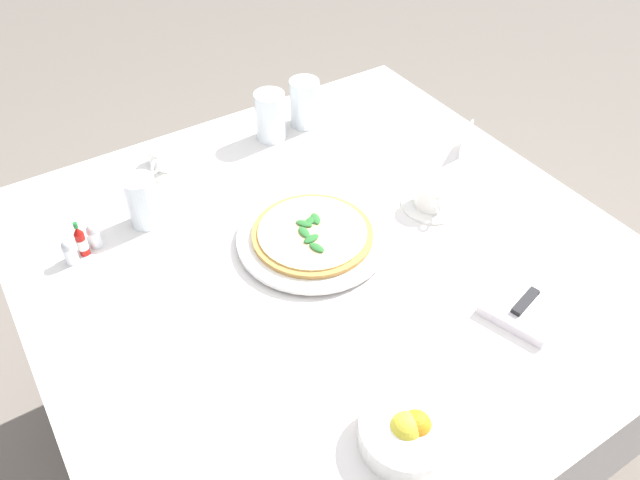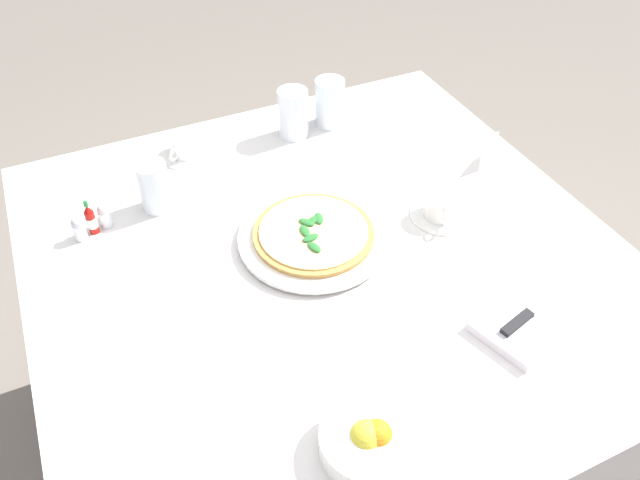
{
  "view_description": "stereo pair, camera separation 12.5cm",
  "coord_description": "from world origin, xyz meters",
  "px_view_note": "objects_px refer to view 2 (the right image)",
  "views": [
    {
      "loc": [
        -0.5,
        -0.75,
        1.63
      ],
      "look_at": [
        -0.0,
        0.02,
        0.77
      ],
      "focal_mm": 34.58,
      "sensor_mm": 36.0,
      "label": 1
    },
    {
      "loc": [
        -0.39,
        -0.81,
        1.63
      ],
      "look_at": [
        -0.0,
        0.02,
        0.77
      ],
      "focal_mm": 34.58,
      "sensor_mm": 36.0,
      "label": 2
    }
  ],
  "objects_px": {
    "pizza_plate": "(314,238)",
    "coffee_cup_left_edge": "(441,206)",
    "water_glass_far_left": "(293,116)",
    "water_glass_back_corner": "(330,104)",
    "hot_sauce_bottle": "(91,220)",
    "citrus_bowl": "(369,440)",
    "menu_card": "(489,151)",
    "salt_shaker": "(105,216)",
    "dinner_knife": "(534,309)",
    "napkin_folded": "(531,315)",
    "pizza": "(314,233)",
    "water_glass_right_edge": "(154,188)",
    "pepper_shaker": "(79,230)",
    "coffee_cup_near_right": "(185,146)"
  },
  "relations": [
    {
      "from": "water_glass_far_left",
      "to": "hot_sauce_bottle",
      "type": "xyz_separation_m",
      "value": [
        -0.53,
        -0.17,
        -0.02
      ]
    },
    {
      "from": "pizza_plate",
      "to": "pizza",
      "type": "relative_size",
      "value": 1.25
    },
    {
      "from": "pizza",
      "to": "menu_card",
      "type": "relative_size",
      "value": 3.18
    },
    {
      "from": "pizza_plate",
      "to": "menu_card",
      "type": "distance_m",
      "value": 0.5
    },
    {
      "from": "citrus_bowl",
      "to": "pepper_shaker",
      "type": "relative_size",
      "value": 2.67
    },
    {
      "from": "water_glass_far_left",
      "to": "napkin_folded",
      "type": "xyz_separation_m",
      "value": [
        0.16,
        -0.74,
        -0.04
      ]
    },
    {
      "from": "coffee_cup_near_right",
      "to": "dinner_knife",
      "type": "bearing_deg",
      "value": -60.51
    },
    {
      "from": "coffee_cup_near_right",
      "to": "pepper_shaker",
      "type": "distance_m",
      "value": 0.35
    },
    {
      "from": "pizza",
      "to": "water_glass_far_left",
      "type": "distance_m",
      "value": 0.41
    },
    {
      "from": "menu_card",
      "to": "pizza",
      "type": "bearing_deg",
      "value": 157.82
    },
    {
      "from": "water_glass_back_corner",
      "to": "salt_shaker",
      "type": "height_order",
      "value": "water_glass_back_corner"
    },
    {
      "from": "coffee_cup_left_edge",
      "to": "hot_sauce_bottle",
      "type": "height_order",
      "value": "hot_sauce_bottle"
    },
    {
      "from": "coffee_cup_near_right",
      "to": "pepper_shaker",
      "type": "height_order",
      "value": "same"
    },
    {
      "from": "coffee_cup_near_right",
      "to": "coffee_cup_left_edge",
      "type": "height_order",
      "value": "coffee_cup_left_edge"
    },
    {
      "from": "pizza",
      "to": "water_glass_back_corner",
      "type": "height_order",
      "value": "water_glass_back_corner"
    },
    {
      "from": "menu_card",
      "to": "citrus_bowl",
      "type": "bearing_deg",
      "value": -170.18
    },
    {
      "from": "napkin_folded",
      "to": "pepper_shaker",
      "type": "bearing_deg",
      "value": 123.93
    },
    {
      "from": "water_glass_back_corner",
      "to": "hot_sauce_bottle",
      "type": "height_order",
      "value": "water_glass_back_corner"
    },
    {
      "from": "water_glass_right_edge",
      "to": "coffee_cup_near_right",
      "type": "bearing_deg",
      "value": 56.45
    },
    {
      "from": "pizza_plate",
      "to": "dinner_knife",
      "type": "xyz_separation_m",
      "value": [
        0.28,
        -0.35,
        0.01
      ]
    },
    {
      "from": "pizza",
      "to": "menu_card",
      "type": "bearing_deg",
      "value": 9.47
    },
    {
      "from": "hot_sauce_bottle",
      "to": "citrus_bowl",
      "type": "bearing_deg",
      "value": -66.66
    },
    {
      "from": "salt_shaker",
      "to": "menu_card",
      "type": "bearing_deg",
      "value": -9.59
    },
    {
      "from": "dinner_knife",
      "to": "citrus_bowl",
      "type": "distance_m",
      "value": 0.41
    },
    {
      "from": "water_glass_far_left",
      "to": "water_glass_back_corner",
      "type": "xyz_separation_m",
      "value": [
        0.1,
        0.01,
        0.0
      ]
    },
    {
      "from": "pizza_plate",
      "to": "coffee_cup_left_edge",
      "type": "xyz_separation_m",
      "value": [
        0.28,
        -0.04,
        0.02
      ]
    },
    {
      "from": "water_glass_back_corner",
      "to": "pizza",
      "type": "bearing_deg",
      "value": -119.54
    },
    {
      "from": "water_glass_far_left",
      "to": "citrus_bowl",
      "type": "relative_size",
      "value": 0.83
    },
    {
      "from": "water_glass_back_corner",
      "to": "water_glass_far_left",
      "type": "bearing_deg",
      "value": -175.61
    },
    {
      "from": "pizza_plate",
      "to": "hot_sauce_bottle",
      "type": "relative_size",
      "value": 3.78
    },
    {
      "from": "water_glass_far_left",
      "to": "salt_shaker",
      "type": "relative_size",
      "value": 2.2
    },
    {
      "from": "water_glass_right_edge",
      "to": "menu_card",
      "type": "height_order",
      "value": "water_glass_right_edge"
    },
    {
      "from": "dinner_knife",
      "to": "menu_card",
      "type": "distance_m",
      "value": 0.49
    },
    {
      "from": "pizza",
      "to": "hot_sauce_bottle",
      "type": "distance_m",
      "value": 0.46
    },
    {
      "from": "hot_sauce_bottle",
      "to": "pizza",
      "type": "bearing_deg",
      "value": -28.4
    },
    {
      "from": "pepper_shaker",
      "to": "salt_shaker",
      "type": "bearing_deg",
      "value": 19.65
    },
    {
      "from": "dinner_knife",
      "to": "citrus_bowl",
      "type": "bearing_deg",
      "value": 179.53
    },
    {
      "from": "water_glass_back_corner",
      "to": "napkin_folded",
      "type": "relative_size",
      "value": 0.5
    },
    {
      "from": "water_glass_back_corner",
      "to": "hot_sauce_bottle",
      "type": "xyz_separation_m",
      "value": [
        -0.63,
        -0.17,
        -0.02
      ]
    },
    {
      "from": "coffee_cup_near_right",
      "to": "pizza",
      "type": "bearing_deg",
      "value": -69.49
    },
    {
      "from": "coffee_cup_left_edge",
      "to": "dinner_knife",
      "type": "distance_m",
      "value": 0.31
    },
    {
      "from": "hot_sauce_bottle",
      "to": "water_glass_back_corner",
      "type": "bearing_deg",
      "value": 15.34
    },
    {
      "from": "citrus_bowl",
      "to": "salt_shaker",
      "type": "bearing_deg",
      "value": 111.04
    },
    {
      "from": "pizza_plate",
      "to": "water_glass_far_left",
      "type": "relative_size",
      "value": 2.53
    },
    {
      "from": "coffee_cup_left_edge",
      "to": "napkin_folded",
      "type": "height_order",
      "value": "coffee_cup_left_edge"
    },
    {
      "from": "water_glass_back_corner",
      "to": "citrus_bowl",
      "type": "height_order",
      "value": "water_glass_back_corner"
    },
    {
      "from": "salt_shaker",
      "to": "menu_card",
      "type": "xyz_separation_m",
      "value": [
        0.88,
        -0.15,
        0.0
      ]
    },
    {
      "from": "hot_sauce_bottle",
      "to": "menu_card",
      "type": "distance_m",
      "value": 0.92
    },
    {
      "from": "napkin_folded",
      "to": "water_glass_right_edge",
      "type": "bearing_deg",
      "value": 114.46
    },
    {
      "from": "dinner_knife",
      "to": "menu_card",
      "type": "xyz_separation_m",
      "value": [
        0.22,
        0.44,
        0.01
      ]
    }
  ]
}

